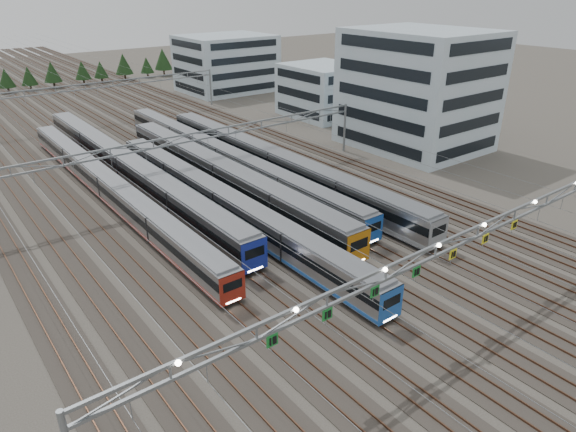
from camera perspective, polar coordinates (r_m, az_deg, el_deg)
ground at (r=45.39m, az=14.98°, el=-11.87°), size 400.00×400.00×0.00m
track_bed at (r=127.14m, az=-23.26°, el=11.48°), size 54.00×260.00×5.42m
train_a at (r=70.82m, az=-19.32°, el=3.07°), size 2.62×61.38×3.40m
train_b at (r=76.35m, az=-17.39°, el=5.09°), size 3.01×64.51×3.93m
train_c at (r=62.10m, az=-7.20°, el=1.41°), size 2.76×53.85×3.60m
train_d at (r=70.15m, az=-7.20°, el=4.43°), size 3.15×52.12×4.11m
train_e at (r=78.42m, az=-7.14°, el=6.44°), size 2.77×62.34×3.61m
train_f at (r=74.95m, az=-1.33°, el=5.89°), size 3.02×57.89×3.93m
gantry_near at (r=41.57m, az=16.12°, el=-4.07°), size 56.36×0.61×8.08m
gantry_mid at (r=70.96m, az=-10.49°, el=7.92°), size 56.36×0.36×8.00m
gantry_far at (r=111.99m, az=-21.54°, el=12.77°), size 56.36×0.36×8.00m
depot_bldg_south at (r=91.27m, az=14.17°, el=13.44°), size 18.00×22.00×19.33m
depot_bldg_mid at (r=111.42m, az=4.02°, el=13.74°), size 14.00×16.00×10.56m
depot_bldg_north at (r=138.78m, az=-6.87°, el=16.49°), size 22.00×18.00×13.82m
treeline at (r=155.47m, az=-24.46°, el=14.43°), size 106.40×5.60×7.02m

